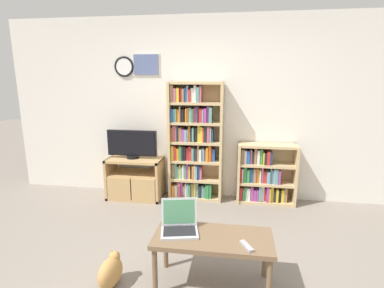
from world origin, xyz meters
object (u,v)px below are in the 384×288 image
Objects in this scene: tv_stand at (135,178)px; laptop at (179,223)px; bookshelf_short at (263,175)px; cat at (111,272)px; television at (132,144)px; coffee_table at (213,242)px; bookshelf_tall at (193,143)px; remote_near_laptop at (247,246)px.

tv_stand is 1.98m from laptop.
cat is (-1.42, -2.02, -0.26)m from bookshelf_short.
tv_stand is at bearing -17.40° from television.
laptop is at bearing -59.65° from tv_stand.
bookshelf_tall is at bearing 103.24° from coffee_table.
laptop is at bearing -85.41° from bookshelf_tall.
laptop is 0.60m from remote_near_laptop.
cat is at bearing -27.28° from remote_near_laptop.
tv_stand is 4.90× the size of remote_near_laptop.
bookshelf_tall reaches higher than coffee_table.
coffee_table is at bearing -53.70° from tv_stand.
remote_near_laptop is at bearing -50.25° from tv_stand.
bookshelf_tall is at bearing 179.98° from bookshelf_short.
television is at bearing -176.57° from bookshelf_short.
bookshelf_tall reaches higher than bookshelf_short.
television is at bearing 126.78° from coffee_table.
tv_stand is at bearing -176.23° from bookshelf_short.
cat is at bearing -101.70° from bookshelf_tall.
bookshelf_tall is 2.18m from cat.
tv_stand is 2.46m from remote_near_laptop.
laptop is at bearing -45.59° from remote_near_laptop.
remote_near_laptop is (0.27, -0.12, 0.07)m from coffee_table.
laptop is at bearing 168.84° from coffee_table.
bookshelf_tall is 1.10m from bookshelf_short.
cat is (-0.56, -0.19, -0.40)m from laptop.
television is at bearing -77.69° from remote_near_laptop.
bookshelf_tall is at bearing 86.77° from cat.
laptop is at bearing -59.05° from television.
tv_stand is at bearing -78.09° from remote_near_laptop.
remote_near_laptop is at bearing -49.85° from television.
remote_near_laptop is 0.33× the size of cat.
laptop is 0.72m from cat.
television is 0.86× the size of bookshelf_short.
television is 1.93m from bookshelf_short.
laptop is (-0.30, 0.06, 0.12)m from coffee_table.
bookshelf_tall is 4.66× the size of laptop.
remote_near_laptop is at bearing -98.13° from bookshelf_short.
bookshelf_short is 5.25× the size of remote_near_laptop.
television is 0.43× the size of bookshelf_tall.
laptop reaches higher than coffee_table.
cat is (-0.86, -0.14, -0.28)m from coffee_table.
remote_near_laptop is at bearing -70.32° from bookshelf_tall.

